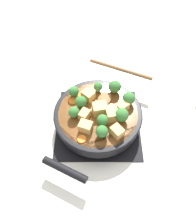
# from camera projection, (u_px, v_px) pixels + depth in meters

# --- Properties ---
(ground_plane) EXTENTS (2.40, 2.40, 0.00)m
(ground_plane) POSITION_uv_depth(u_px,v_px,m) (98.00, 123.00, 0.83)
(ground_plane) COLOR silver
(front_burner_grate) EXTENTS (0.31, 0.31, 0.03)m
(front_burner_grate) POSITION_uv_depth(u_px,v_px,m) (98.00, 122.00, 0.82)
(front_burner_grate) COLOR black
(front_burner_grate) RESTS_ON ground_plane
(skillet_pan) EXTENTS (0.33, 0.41, 0.05)m
(skillet_pan) POSITION_uv_depth(u_px,v_px,m) (98.00, 116.00, 0.78)
(skillet_pan) COLOR black
(skillet_pan) RESTS_ON front_burner_grate
(wooden_spoon) EXTENTS (0.25, 0.25, 0.02)m
(wooden_spoon) POSITION_uv_depth(u_px,v_px,m) (114.00, 80.00, 0.84)
(wooden_spoon) COLOR olive
(wooden_spoon) RESTS_ON skillet_pan
(tofu_cube_center_large) EXTENTS (0.06, 0.05, 0.04)m
(tofu_cube_center_large) POSITION_uv_depth(u_px,v_px,m) (100.00, 108.00, 0.75)
(tofu_cube_center_large) COLOR tan
(tofu_cube_center_large) RESTS_ON skillet_pan
(tofu_cube_near_handle) EXTENTS (0.05, 0.05, 0.03)m
(tofu_cube_near_handle) POSITION_uv_depth(u_px,v_px,m) (117.00, 131.00, 0.70)
(tofu_cube_near_handle) COLOR tan
(tofu_cube_near_handle) RESTS_ON skillet_pan
(tofu_cube_east_chunk) EXTENTS (0.05, 0.05, 0.03)m
(tofu_cube_east_chunk) POSITION_uv_depth(u_px,v_px,m) (88.00, 95.00, 0.79)
(tofu_cube_east_chunk) COLOR tan
(tofu_cube_east_chunk) RESTS_ON skillet_pan
(tofu_cube_west_chunk) EXTENTS (0.05, 0.06, 0.04)m
(tofu_cube_west_chunk) POSITION_uv_depth(u_px,v_px,m) (112.00, 114.00, 0.74)
(tofu_cube_west_chunk) COLOR tan
(tofu_cube_west_chunk) RESTS_ON skillet_pan
(tofu_cube_back_piece) EXTENTS (0.05, 0.05, 0.03)m
(tofu_cube_back_piece) POSITION_uv_depth(u_px,v_px,m) (122.00, 107.00, 0.76)
(tofu_cube_back_piece) COLOR tan
(tofu_cube_back_piece) RESTS_ON skillet_pan
(tofu_cube_front_piece) EXTENTS (0.05, 0.05, 0.03)m
(tofu_cube_front_piece) POSITION_uv_depth(u_px,v_px,m) (86.00, 127.00, 0.71)
(tofu_cube_front_piece) COLOR tan
(tofu_cube_front_piece) RESTS_ON skillet_pan
(tofu_cube_mid_small) EXTENTS (0.04, 0.05, 0.03)m
(tofu_cube_mid_small) POSITION_uv_depth(u_px,v_px,m) (84.00, 115.00, 0.74)
(tofu_cube_mid_small) COLOR tan
(tofu_cube_mid_small) RESTS_ON skillet_pan
(broccoli_floret_near_spoon) EXTENTS (0.04, 0.04, 0.05)m
(broccoli_floret_near_spoon) POSITION_uv_depth(u_px,v_px,m) (103.00, 120.00, 0.72)
(broccoli_floret_near_spoon) COLOR #709956
(broccoli_floret_near_spoon) RESTS_ON skillet_pan
(broccoli_floret_center_top) EXTENTS (0.04, 0.04, 0.05)m
(broccoli_floret_center_top) POSITION_uv_depth(u_px,v_px,m) (74.00, 91.00, 0.79)
(broccoli_floret_center_top) COLOR #709956
(broccoli_floret_center_top) RESTS_ON skillet_pan
(broccoli_floret_east_rim) EXTENTS (0.04, 0.04, 0.05)m
(broccoli_floret_east_rim) POSITION_uv_depth(u_px,v_px,m) (81.00, 102.00, 0.76)
(broccoli_floret_east_rim) COLOR #709956
(broccoli_floret_east_rim) RESTS_ON skillet_pan
(broccoli_floret_west_rim) EXTENTS (0.03, 0.03, 0.04)m
(broccoli_floret_west_rim) POSITION_uv_depth(u_px,v_px,m) (99.00, 87.00, 0.80)
(broccoli_floret_west_rim) COLOR #709956
(broccoli_floret_west_rim) RESTS_ON skillet_pan
(broccoli_floret_north_edge) EXTENTS (0.04, 0.04, 0.05)m
(broccoli_floret_north_edge) POSITION_uv_depth(u_px,v_px,m) (102.00, 132.00, 0.69)
(broccoli_floret_north_edge) COLOR #709956
(broccoli_floret_north_edge) RESTS_ON skillet_pan
(broccoli_floret_south_cluster) EXTENTS (0.05, 0.05, 0.05)m
(broccoli_floret_south_cluster) POSITION_uv_depth(u_px,v_px,m) (122.00, 115.00, 0.72)
(broccoli_floret_south_cluster) COLOR #709956
(broccoli_floret_south_cluster) RESTS_ON skillet_pan
(broccoli_floret_mid_floret) EXTENTS (0.04, 0.04, 0.05)m
(broccoli_floret_mid_floret) POSITION_uv_depth(u_px,v_px,m) (74.00, 112.00, 0.73)
(broccoli_floret_mid_floret) COLOR #709956
(broccoli_floret_mid_floret) RESTS_ON skillet_pan
(broccoli_floret_small_inner) EXTENTS (0.05, 0.05, 0.05)m
(broccoli_floret_small_inner) POSITION_uv_depth(u_px,v_px,m) (115.00, 87.00, 0.80)
(broccoli_floret_small_inner) COLOR #709956
(broccoli_floret_small_inner) RESTS_ON skillet_pan
(broccoli_floret_tall_stem) EXTENTS (0.05, 0.05, 0.05)m
(broccoli_floret_tall_stem) POSITION_uv_depth(u_px,v_px,m) (129.00, 98.00, 0.77)
(broccoli_floret_tall_stem) COLOR #709956
(broccoli_floret_tall_stem) RESTS_ON skillet_pan
(carrot_slice_orange_thin) EXTENTS (0.03, 0.03, 0.01)m
(carrot_slice_orange_thin) POSITION_uv_depth(u_px,v_px,m) (73.00, 101.00, 0.79)
(carrot_slice_orange_thin) COLOR orange
(carrot_slice_orange_thin) RESTS_ON skillet_pan
(carrot_slice_near_center) EXTENTS (0.03, 0.03, 0.01)m
(carrot_slice_near_center) POSITION_uv_depth(u_px,v_px,m) (82.00, 139.00, 0.70)
(carrot_slice_near_center) COLOR orange
(carrot_slice_near_center) RESTS_ON skillet_pan
(carrot_slice_edge_slice) EXTENTS (0.02, 0.02, 0.01)m
(carrot_slice_edge_slice) POSITION_uv_depth(u_px,v_px,m) (81.00, 95.00, 0.81)
(carrot_slice_edge_slice) COLOR orange
(carrot_slice_edge_slice) RESTS_ON skillet_pan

